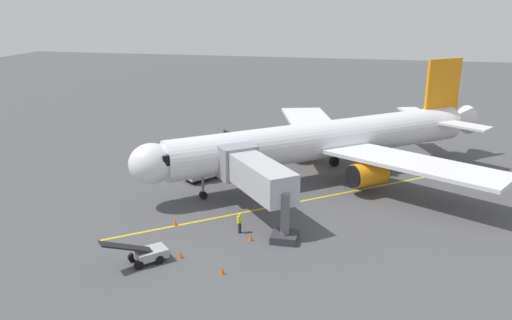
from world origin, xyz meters
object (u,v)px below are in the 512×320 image
ground_crew_loader (390,168)px  safety_cone_wing_starboard (175,222)px  safety_cone_nose_left (251,237)px  safety_cone_nose_right (222,270)px  ground_crew_wing_walker (242,151)px  belt_loader_starboard_side (249,143)px  box_truck_portside (206,166)px  safety_cone_wing_port (181,254)px  ground_crew_marshaller (240,223)px  airplane (328,140)px  belt_loader_near_nose (147,253)px  jet_bridge (252,173)px

ground_crew_loader → safety_cone_wing_starboard: size_ratio=3.11×
safety_cone_nose_left → safety_cone_nose_right: 5.37m
ground_crew_wing_walker → belt_loader_starboard_side: bearing=-87.2°
ground_crew_loader → belt_loader_starboard_side: bearing=-23.0°
box_truck_portside → safety_cone_wing_port: 17.11m
safety_cone_wing_port → ground_crew_marshaller: bearing=-122.5°
airplane → safety_cone_nose_right: 22.48m
safety_cone_nose_right → safety_cone_wing_port: size_ratio=1.00×
belt_loader_near_nose → safety_cone_nose_right: 5.69m
safety_cone_wing_starboard → jet_bridge: bearing=-147.7°
belt_loader_starboard_side → safety_cone_nose_right: 30.75m
ground_crew_loader → box_truck_portside: 19.25m
ground_crew_wing_walker → ground_crew_loader: 16.88m
belt_loader_near_nose → safety_cone_nose_right: belt_loader_near_nose is taller
ground_crew_loader → safety_cone_nose_right: (11.68, 23.17, -0.61)m
ground_crew_loader → safety_cone_nose_left: 20.94m
jet_bridge → ground_crew_wing_walker: size_ratio=5.91×
ground_crew_loader → safety_cone_wing_starboard: ground_crew_loader is taller
ground_crew_wing_walker → safety_cone_nose_right: bearing=100.8°
belt_loader_near_nose → safety_cone_wing_port: size_ratio=7.48×
jet_bridge → safety_cone_nose_right: jet_bridge is taller
ground_crew_marshaller → ground_crew_wing_walker: size_ratio=1.00×
jet_bridge → ground_crew_loader: size_ratio=5.91×
belt_loader_starboard_side → belt_loader_near_nose: bearing=89.1°
airplane → belt_loader_starboard_side: bearing=-40.1°
ground_crew_marshaller → ground_crew_loader: bearing=-125.9°
box_truck_portside → safety_cone_nose_right: box_truck_portside is taller
box_truck_portside → safety_cone_nose_left: box_truck_portside is taller
airplane → box_truck_portside: airplane is taller
airplane → ground_crew_marshaller: bearing=69.6°
safety_cone_nose_left → safety_cone_wing_port: 5.73m
jet_bridge → belt_loader_near_nose: bearing=61.1°
box_truck_portside → ground_crew_wing_walker: bearing=-104.3°
ground_crew_loader → safety_cone_nose_left: size_ratio=3.11×
airplane → safety_cone_wing_port: airplane is taller
box_truck_portside → belt_loader_starboard_side: (-1.75, -12.03, -0.67)m
airplane → jet_bridge: bearing=64.2°
ground_crew_wing_walker → safety_cone_nose_right: (-4.97, 25.98, -0.61)m
box_truck_portside → safety_cone_wing_port: box_truck_portside is taller
safety_cone_nose_right → airplane: bearing=-103.6°
jet_bridge → safety_cone_nose_left: jet_bridge is taller
safety_cone_nose_left → ground_crew_wing_walker: bearing=-74.5°
ground_crew_wing_walker → ground_crew_loader: bearing=170.4°
ground_crew_loader → box_truck_portside: box_truck_portside is taller
ground_crew_wing_walker → safety_cone_nose_right: size_ratio=3.11×
ground_crew_wing_walker → airplane: bearing=156.5°
jet_bridge → safety_cone_wing_port: bearing=69.2°
ground_crew_loader → belt_loader_starboard_side: 18.31m
belt_loader_near_nose → belt_loader_starboard_side: (-0.47, -29.86, 0.00)m
airplane → safety_cone_wing_port: size_ratio=61.95×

